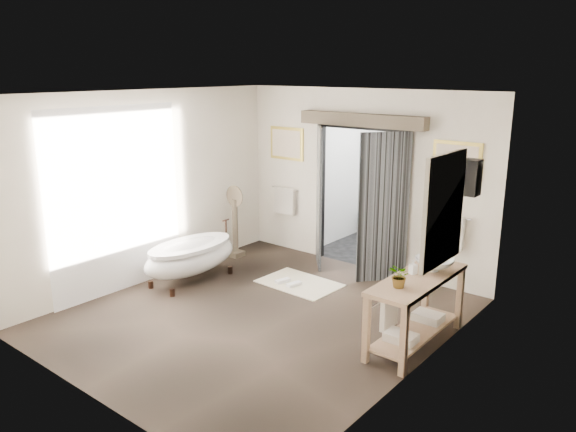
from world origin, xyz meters
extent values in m
plane|color=#4C3C30|center=(0.00, 0.00, 0.00)|extent=(5.00, 5.00, 0.00)
cube|color=silver|center=(0.00, -2.50, 1.45)|extent=(4.50, 0.02, 2.90)
cube|color=silver|center=(-2.25, 0.00, 1.45)|extent=(0.02, 5.00, 2.90)
cube|color=silver|center=(2.25, 0.00, 1.45)|extent=(0.02, 5.00, 2.90)
cube|color=silver|center=(-1.52, 2.50, 1.45)|extent=(1.45, 0.02, 2.90)
cube|color=silver|center=(1.52, 2.50, 1.45)|extent=(1.45, 0.02, 2.90)
cube|color=silver|center=(0.00, 2.50, 2.60)|extent=(1.60, 0.02, 0.60)
cube|color=silver|center=(0.00, 0.00, 2.90)|extent=(4.50, 5.00, 0.02)
cube|color=white|center=(-2.20, -0.60, 1.35)|extent=(0.02, 2.20, 2.70)
cube|color=gray|center=(2.23, 0.56, 1.70)|extent=(0.05, 0.95, 1.25)
cube|color=silver|center=(2.19, 0.56, 1.70)|extent=(0.01, 0.80, 1.10)
cube|color=black|center=(2.13, 1.55, 1.90)|extent=(0.20, 0.20, 0.45)
sphere|color=#FFCC8C|center=(2.13, 1.55, 1.90)|extent=(0.10, 0.10, 0.10)
cube|color=black|center=(0.00, 3.50, 0.01)|extent=(2.20, 2.00, 0.01)
cube|color=silver|center=(0.00, 3.50, 2.50)|extent=(2.20, 2.00, 0.02)
cube|color=white|center=(0.00, 4.50, 1.25)|extent=(2.20, 0.02, 2.50)
cube|color=white|center=(-1.10, 3.50, 1.25)|extent=(0.02, 2.00, 2.50)
cube|color=white|center=(1.10, 3.50, 1.25)|extent=(0.02, 2.00, 2.50)
cube|color=black|center=(0.00, 4.32, 0.23)|extent=(2.00, 0.35, 0.45)
cylinder|color=silver|center=(-0.40, 4.47, 1.60)|extent=(0.40, 0.03, 0.40)
cylinder|color=silver|center=(0.40, 4.47, 1.60)|extent=(0.40, 0.03, 0.40)
cube|color=black|center=(-0.80, 2.50, 1.15)|extent=(0.07, 0.10, 2.30)
cube|color=black|center=(0.80, 2.50, 1.15)|extent=(0.07, 0.10, 2.30)
cube|color=black|center=(0.00, 2.50, 2.30)|extent=(1.67, 0.10, 0.07)
cube|color=black|center=(-0.60, 2.15, 1.15)|extent=(0.54, 0.64, 2.30)
cube|color=black|center=(0.60, 2.15, 1.15)|extent=(0.54, 0.64, 2.30)
cube|color=brown|center=(0.00, 2.40, 2.42)|extent=(2.20, 0.20, 0.20)
cube|color=gold|center=(-1.55, 2.48, 1.92)|extent=(0.72, 0.03, 0.57)
cube|color=beige|center=(-1.55, 2.46, 1.92)|extent=(0.62, 0.01, 0.47)
cube|color=gold|center=(1.55, 2.48, 1.92)|extent=(0.72, 0.03, 0.57)
cube|color=beige|center=(1.55, 2.46, 1.92)|extent=(0.62, 0.01, 0.47)
cylinder|color=silver|center=(-1.55, 2.44, 1.12)|extent=(0.60, 0.02, 0.02)
cube|color=silver|center=(-1.55, 2.42, 0.90)|extent=(0.42, 0.08, 0.48)
cylinder|color=silver|center=(1.55, 2.44, 1.12)|extent=(0.60, 0.02, 0.02)
cube|color=silver|center=(1.55, 2.42, 0.90)|extent=(0.42, 0.08, 0.48)
cylinder|color=#382218|center=(-1.91, -0.32, 0.06)|extent=(0.08, 0.08, 0.12)
cylinder|color=#382218|center=(-1.42, -0.32, 0.06)|extent=(0.08, 0.08, 0.12)
cylinder|color=#382218|center=(-1.91, 0.87, 0.06)|extent=(0.08, 0.08, 0.12)
cylinder|color=#382218|center=(-1.42, 0.87, 0.06)|extent=(0.08, 0.08, 0.12)
ellipsoid|color=white|center=(-1.66, 0.28, 0.39)|extent=(0.75, 1.68, 0.53)
cylinder|color=#382218|center=(-1.66, 1.05, 0.71)|extent=(0.03, 0.03, 0.22)
cube|color=tan|center=(1.75, -0.18, 0.42)|extent=(0.07, 0.07, 0.85)
cube|color=tan|center=(2.21, -0.18, 0.42)|extent=(0.07, 0.07, 0.85)
cube|color=tan|center=(1.75, 1.30, 0.42)|extent=(0.07, 0.07, 0.85)
cube|color=tan|center=(2.21, 1.30, 0.42)|extent=(0.07, 0.07, 0.85)
cube|color=tan|center=(1.98, 0.56, 0.82)|extent=(0.55, 1.60, 0.05)
cube|color=tan|center=(1.98, 0.56, 0.16)|extent=(0.45, 1.50, 0.03)
cylinder|color=silver|center=(1.71, 0.56, 0.60)|extent=(0.02, 1.40, 0.02)
cube|color=silver|center=(1.71, 0.41, 0.40)|extent=(0.06, 0.34, 0.42)
cube|color=silver|center=(1.98, 0.21, 0.23)|extent=(0.35, 0.25, 0.10)
cube|color=silver|center=(1.98, 0.91, 0.23)|extent=(0.35, 0.25, 0.10)
cube|color=brown|center=(-1.95, 1.55, 0.04)|extent=(0.24, 0.24, 0.09)
cylinder|color=brown|center=(-1.95, 1.55, 0.55)|extent=(0.10, 0.10, 0.94)
cylinder|color=silver|center=(-1.95, 1.57, 1.08)|extent=(0.33, 0.02, 0.33)
cylinder|color=brown|center=(-1.95, 1.56, 1.08)|extent=(0.37, 0.02, 0.37)
cube|color=beige|center=(-0.28, 1.23, 0.01)|extent=(1.23, 0.84, 0.01)
cube|color=white|center=(-0.50, 1.09, 0.04)|extent=(0.15, 0.25, 0.05)
cube|color=white|center=(-0.28, 1.09, 0.04)|extent=(0.15, 0.25, 0.05)
imported|color=white|center=(2.03, 0.88, 0.93)|extent=(0.52, 0.52, 0.16)
imported|color=gray|center=(1.96, 0.14, 0.99)|extent=(0.30, 0.29, 0.27)
imported|color=gray|center=(1.87, 0.63, 0.94)|extent=(0.10, 0.10, 0.17)
imported|color=gray|center=(1.91, 1.24, 0.94)|extent=(0.17, 0.17, 0.18)
camera|label=1|loc=(4.64, -5.13, 3.20)|focal=35.00mm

